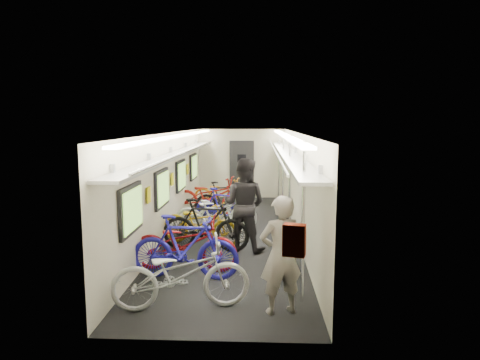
# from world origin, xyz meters

# --- Properties ---
(train_car_shell) EXTENTS (10.00, 10.00, 10.00)m
(train_car_shell) POSITION_xyz_m (-0.36, 0.71, 1.66)
(train_car_shell) COLOR black
(train_car_shell) RESTS_ON ground
(bicycle_0) EXTENTS (2.05, 1.03, 1.03)m
(bicycle_0) POSITION_xyz_m (-0.49, -4.11, 0.51)
(bicycle_0) COLOR #BABBC0
(bicycle_0) RESTS_ON ground
(bicycle_1) EXTENTS (1.88, 0.68, 1.11)m
(bicycle_1) POSITION_xyz_m (-0.63, -2.94, 0.55)
(bicycle_1) COLOR #221CA8
(bicycle_1) RESTS_ON ground
(bicycle_2) EXTENTS (1.95, 0.80, 1.00)m
(bicycle_2) POSITION_xyz_m (-0.71, -2.53, 0.50)
(bicycle_2) COLOR maroon
(bicycle_2) RESTS_ON ground
(bicycle_3) EXTENTS (1.88, 0.74, 1.10)m
(bicycle_3) POSITION_xyz_m (-0.49, -1.36, 0.55)
(bicycle_3) COLOR black
(bicycle_3) RESTS_ON ground
(bicycle_4) EXTENTS (1.96, 1.32, 0.98)m
(bicycle_4) POSITION_xyz_m (-0.66, -0.94, 0.49)
(bicycle_4) COLOR #BF9112
(bicycle_4) RESTS_ON ground
(bicycle_5) EXTENTS (1.61, 0.93, 0.93)m
(bicycle_5) POSITION_xyz_m (-0.35, -0.69, 0.47)
(bicycle_5) COLOR #BABABC
(bicycle_5) RESTS_ON ground
(bicycle_6) EXTENTS (2.15, 1.34, 1.07)m
(bicycle_6) POSITION_xyz_m (-0.41, -0.02, 0.53)
(bicycle_6) COLOR #9F9FA3
(bicycle_6) RESTS_ON ground
(bicycle_7) EXTENTS (1.62, 1.03, 0.95)m
(bicycle_7) POSITION_xyz_m (-0.35, 0.99, 0.47)
(bicycle_7) COLOR #1D1892
(bicycle_7) RESTS_ON ground
(bicycle_8) EXTENTS (2.28, 1.20, 1.14)m
(bicycle_8) POSITION_xyz_m (-0.76, 1.88, 0.57)
(bicycle_8) COLOR maroon
(bicycle_8) RESTS_ON ground
(bicycle_9) EXTENTS (1.68, 0.94, 0.97)m
(bicycle_9) POSITION_xyz_m (-0.42, 2.13, 0.49)
(bicycle_9) COLOR black
(bicycle_9) RESTS_ON ground
(bicycle_10) EXTENTS (1.88, 1.00, 0.94)m
(bicycle_10) POSITION_xyz_m (-0.55, 3.08, 0.47)
(bicycle_10) COLOR orange
(bicycle_10) RESTS_ON ground
(passenger_near) EXTENTS (0.70, 0.57, 1.67)m
(passenger_near) POSITION_xyz_m (0.91, -4.17, 0.84)
(passenger_near) COLOR gray
(passenger_near) RESTS_ON ground
(passenger_mid) EXTENTS (1.12, 0.99, 1.92)m
(passenger_mid) POSITION_xyz_m (0.30, -1.22, 0.96)
(passenger_mid) COLOR black
(passenger_mid) RESTS_ON ground
(backpack) EXTENTS (0.29, 0.20, 0.38)m
(backpack) POSITION_xyz_m (1.02, -4.99, 1.28)
(backpack) COLOR #B02A11
(backpack) RESTS_ON passenger_near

